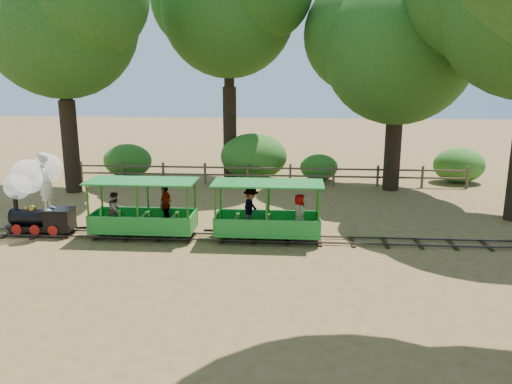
# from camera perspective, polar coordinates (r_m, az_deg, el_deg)

# --- Properties ---
(ground) EXTENTS (90.00, 90.00, 0.00)m
(ground) POSITION_cam_1_polar(r_m,az_deg,el_deg) (15.63, -0.11, -5.52)
(ground) COLOR olive
(ground) RESTS_ON ground
(track) EXTENTS (22.00, 1.00, 0.10)m
(track) POSITION_cam_1_polar(r_m,az_deg,el_deg) (15.61, -0.11, -5.29)
(track) COLOR #3F3D3A
(track) RESTS_ON ground
(locomotive) EXTENTS (2.32, 1.13, 2.75)m
(locomotive) POSITION_cam_1_polar(r_m,az_deg,el_deg) (17.27, -23.92, 0.45)
(locomotive) COLOR black
(locomotive) RESTS_ON ground
(carriage_front) EXTENTS (3.37, 1.47, 1.75)m
(carriage_front) POSITION_cam_1_polar(r_m,az_deg,el_deg) (16.10, -12.79, -2.42)
(carriage_front) COLOR #1D852A
(carriage_front) RESTS_ON track
(carriage_rear) EXTENTS (3.37, 1.38, 1.75)m
(carriage_rear) POSITION_cam_1_polar(r_m,az_deg,el_deg) (15.41, 1.30, -2.70)
(carriage_rear) COLOR #1D852A
(carriage_rear) RESTS_ON track
(oak_nw) EXTENTS (7.99, 7.04, 10.41)m
(oak_nw) POSITION_cam_1_polar(r_m,az_deg,el_deg) (23.12, -21.58, 18.60)
(oak_nw) COLOR #2D2116
(oak_nw) RESTS_ON ground
(oak_nc) EXTENTS (7.80, 6.86, 11.07)m
(oak_nc) POSITION_cam_1_polar(r_m,az_deg,el_deg) (24.75, -3.24, 20.74)
(oak_nc) COLOR #2D2116
(oak_nc) RESTS_ON ground
(oak_ne) EXTENTS (8.02, 7.06, 9.32)m
(oak_ne) POSITION_cam_1_polar(r_m,az_deg,el_deg) (22.78, 15.96, 16.31)
(oak_ne) COLOR #2D2116
(oak_ne) RESTS_ON ground
(fence) EXTENTS (18.10, 0.10, 1.00)m
(fence) POSITION_cam_1_polar(r_m,az_deg,el_deg) (23.21, 1.47, 2.20)
(fence) COLOR brown
(fence) RESTS_ON ground
(shrub_west) EXTENTS (2.42, 1.86, 1.67)m
(shrub_west) POSITION_cam_1_polar(r_m,az_deg,el_deg) (25.79, -14.46, 3.49)
(shrub_west) COLOR #2D6B1E
(shrub_west) RESTS_ON ground
(shrub_mid_w) EXTENTS (3.26, 2.51, 2.26)m
(shrub_mid_w) POSITION_cam_1_polar(r_m,az_deg,el_deg) (24.44, -0.27, 4.08)
(shrub_mid_w) COLOR #2D6B1E
(shrub_mid_w) RESTS_ON ground
(shrub_mid_e) EXTENTS (1.84, 1.42, 1.28)m
(shrub_mid_e) POSITION_cam_1_polar(r_m,az_deg,el_deg) (24.47, 7.20, 2.82)
(shrub_mid_e) COLOR #2D6B1E
(shrub_mid_e) RESTS_ON ground
(shrub_east) EXTENTS (2.40, 1.85, 1.66)m
(shrub_east) POSITION_cam_1_polar(r_m,az_deg,el_deg) (25.63, 22.19, 2.85)
(shrub_east) COLOR #2D6B1E
(shrub_east) RESTS_ON ground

